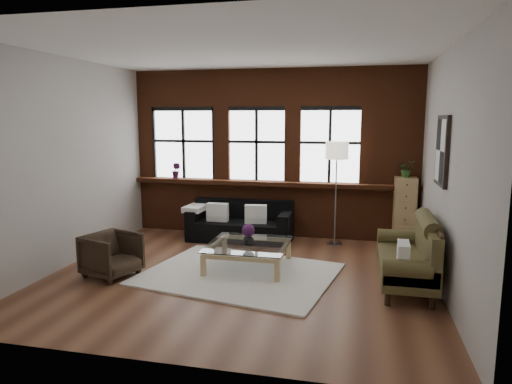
% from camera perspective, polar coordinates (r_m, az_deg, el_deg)
% --- Properties ---
extents(floor, '(5.50, 5.50, 0.00)m').
position_cam_1_polar(floor, '(6.80, -1.97, -10.39)').
color(floor, brown).
rests_on(floor, ground).
extents(ceiling, '(5.50, 5.50, 0.00)m').
position_cam_1_polar(ceiling, '(6.47, -2.13, 17.39)').
color(ceiling, white).
rests_on(ceiling, ground).
extents(wall_back, '(5.50, 0.00, 5.50)m').
position_cam_1_polar(wall_back, '(8.87, 2.08, 4.83)').
color(wall_back, '#AFABA3').
rests_on(wall_back, ground).
extents(wall_front, '(5.50, 0.00, 5.50)m').
position_cam_1_polar(wall_front, '(4.09, -10.98, -0.55)').
color(wall_front, '#AFABA3').
rests_on(wall_front, ground).
extents(wall_left, '(0.00, 5.00, 5.00)m').
position_cam_1_polar(wall_left, '(7.61, -22.53, 3.39)').
color(wall_left, '#AFABA3').
rests_on(wall_left, ground).
extents(wall_right, '(0.00, 5.00, 5.00)m').
position_cam_1_polar(wall_right, '(6.33, 22.83, 2.32)').
color(wall_right, '#AFABA3').
rests_on(wall_right, ground).
extents(brick_backwall, '(5.50, 0.12, 3.20)m').
position_cam_1_polar(brick_backwall, '(8.81, 2.00, 4.80)').
color(brick_backwall, '#632D17').
rests_on(brick_backwall, floor).
extents(sill_ledge, '(5.50, 0.30, 0.08)m').
position_cam_1_polar(sill_ledge, '(8.78, 1.88, 1.11)').
color(sill_ledge, '#632D17').
rests_on(sill_ledge, brick_backwall).
extents(window_left, '(1.38, 0.10, 1.50)m').
position_cam_1_polar(window_left, '(9.31, -8.98, 5.86)').
color(window_left, black).
rests_on(window_left, brick_backwall).
extents(window_mid, '(1.38, 0.10, 1.50)m').
position_cam_1_polar(window_mid, '(8.87, 0.11, 5.80)').
color(window_mid, black).
rests_on(window_mid, brick_backwall).
extents(window_right, '(1.38, 0.10, 1.50)m').
position_cam_1_polar(window_right, '(8.67, 9.22, 5.61)').
color(window_right, black).
rests_on(window_right, brick_backwall).
extents(wall_poster, '(0.05, 0.74, 0.94)m').
position_cam_1_polar(wall_poster, '(6.60, 22.26, 4.79)').
color(wall_poster, black).
rests_on(wall_poster, wall_right).
extents(shag_rug, '(3.02, 2.56, 0.03)m').
position_cam_1_polar(shag_rug, '(6.82, -2.11, -10.18)').
color(shag_rug, silver).
rests_on(shag_rug, floor).
extents(dark_sofa, '(1.93, 0.78, 0.70)m').
position_cam_1_polar(dark_sofa, '(8.59, -1.97, -3.77)').
color(dark_sofa, black).
rests_on(dark_sofa, floor).
extents(pillow_a, '(0.40, 0.15, 0.34)m').
position_cam_1_polar(pillow_a, '(8.56, -4.83, -2.54)').
color(pillow_a, white).
rests_on(pillow_a, dark_sofa).
extents(pillow_b, '(0.41, 0.19, 0.34)m').
position_cam_1_polar(pillow_b, '(8.38, -0.02, -2.78)').
color(pillow_b, white).
rests_on(pillow_b, dark_sofa).
extents(vintage_settee, '(0.78, 1.75, 0.93)m').
position_cam_1_polar(vintage_settee, '(6.59, 18.16, -7.22)').
color(vintage_settee, '#4C4423').
rests_on(vintage_settee, floor).
extents(pillow_settee, '(0.15, 0.38, 0.34)m').
position_cam_1_polar(pillow_settee, '(6.04, 17.92, -7.61)').
color(pillow_settee, white).
rests_on(pillow_settee, vintage_settee).
extents(armchair, '(0.87, 0.86, 0.63)m').
position_cam_1_polar(armchair, '(7.01, -17.59, -7.50)').
color(armchair, black).
rests_on(armchair, floor).
extents(coffee_table, '(1.20, 1.20, 0.40)m').
position_cam_1_polar(coffee_table, '(7.04, -0.96, -8.04)').
color(coffee_table, tan).
rests_on(coffee_table, shag_rug).
extents(vase, '(0.19, 0.19, 0.17)m').
position_cam_1_polar(vase, '(6.96, -0.96, -5.81)').
color(vase, '#B2B2B2').
rests_on(vase, coffee_table).
extents(flowers, '(0.20, 0.20, 0.20)m').
position_cam_1_polar(flowers, '(6.93, -0.97, -4.81)').
color(flowers, '#4A194B').
rests_on(flowers, vase).
extents(drawer_chest, '(0.38, 0.38, 1.24)m').
position_cam_1_polar(drawer_chest, '(8.62, 18.05, -2.33)').
color(drawer_chest, tan).
rests_on(drawer_chest, floor).
extents(potted_plant_top, '(0.33, 0.31, 0.30)m').
position_cam_1_polar(potted_plant_top, '(8.51, 18.31, 2.76)').
color(potted_plant_top, '#2D5923').
rests_on(potted_plant_top, drawer_chest).
extents(floor_lamp, '(0.40, 0.40, 2.02)m').
position_cam_1_polar(floor_lamp, '(8.27, 9.95, 0.24)').
color(floor_lamp, '#A5A5A8').
rests_on(floor_lamp, floor).
extents(sill_plant, '(0.20, 0.18, 0.32)m').
position_cam_1_polar(sill_plant, '(9.28, -9.95, 2.67)').
color(sill_plant, '#4A194B').
rests_on(sill_plant, sill_ledge).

